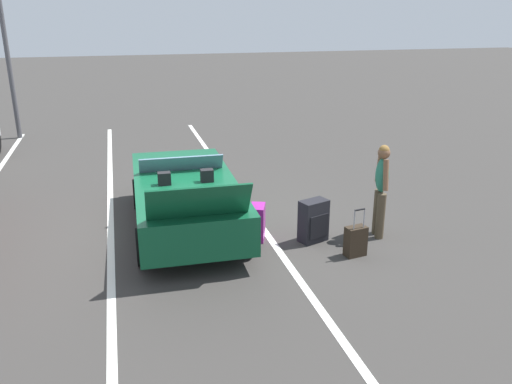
% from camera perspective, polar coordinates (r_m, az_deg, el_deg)
% --- Properties ---
extents(ground_plane, '(80.00, 80.00, 0.00)m').
position_cam_1_polar(ground_plane, '(9.65, -7.55, -3.95)').
color(ground_plane, '#383533').
extents(lot_line_near, '(18.00, 0.12, 0.01)m').
position_cam_1_polar(lot_line_near, '(9.89, 0.17, -3.19)').
color(lot_line_near, silver).
rests_on(lot_line_near, ground_plane).
extents(lot_line_mid, '(18.00, 0.12, 0.01)m').
position_cam_1_polar(lot_line_mid, '(9.60, -15.63, -4.67)').
color(lot_line_mid, silver).
rests_on(lot_line_mid, ground_plane).
extents(convertible_car, '(4.26, 1.92, 1.50)m').
position_cam_1_polar(convertible_car, '(9.62, -7.84, -0.26)').
color(convertible_car, '#0F4C2D').
rests_on(convertible_car, ground_plane).
extents(suitcase_large_black, '(0.42, 0.54, 0.74)m').
position_cam_1_polar(suitcase_large_black, '(8.98, 6.32, -3.18)').
color(suitcase_large_black, black).
rests_on(suitcase_large_black, ground_plane).
extents(suitcase_medium_bright, '(0.46, 0.37, 0.62)m').
position_cam_1_polar(suitcase_medium_bright, '(9.02, 0.17, -3.35)').
color(suitcase_medium_bright, '#991E8C').
rests_on(suitcase_medium_bright, ground_plane).
extents(suitcase_small_carryon, '(0.27, 0.37, 0.83)m').
position_cam_1_polar(suitcase_small_carryon, '(8.61, 10.84, -5.29)').
color(suitcase_small_carryon, '#2D2319').
rests_on(suitcase_small_carryon, ground_plane).
extents(traveler_person, '(0.61, 0.28, 1.65)m').
position_cam_1_polar(traveler_person, '(9.19, 13.56, 0.66)').
color(traveler_person, '#4C3F2D').
rests_on(traveler_person, ground_plane).
extents(parking_lamp_post, '(0.50, 0.24, 5.06)m').
position_cam_1_polar(parking_lamp_post, '(17.60, -25.77, 14.72)').
color(parking_lamp_post, '#4C4C51').
rests_on(parking_lamp_post, ground_plane).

